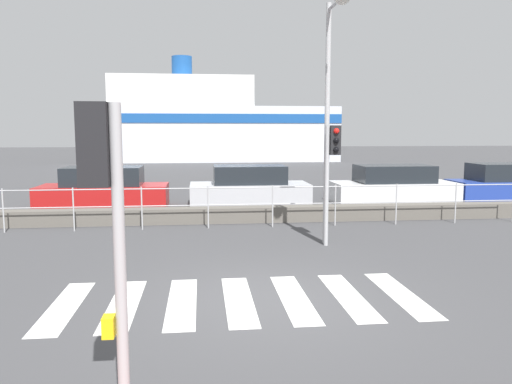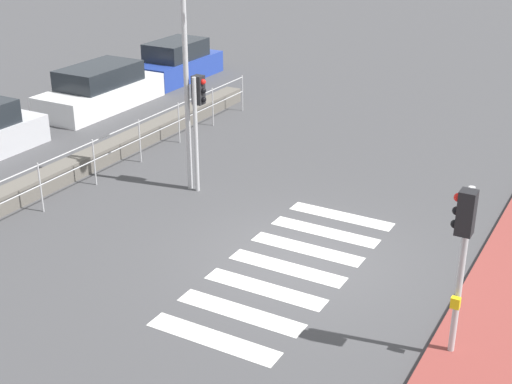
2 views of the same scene
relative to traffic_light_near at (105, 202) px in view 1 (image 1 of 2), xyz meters
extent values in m
plane|color=#424244|center=(1.87, 3.53, -2.11)|extent=(160.00, 160.00, 0.00)
cube|color=silver|center=(-1.34, 3.53, -2.11)|extent=(0.45, 2.40, 0.01)
cube|color=silver|center=(-0.44, 3.53, -2.11)|extent=(0.45, 2.40, 0.01)
cube|color=silver|center=(0.46, 3.53, -2.11)|extent=(0.45, 2.40, 0.01)
cube|color=silver|center=(1.36, 3.53, -2.11)|extent=(0.45, 2.40, 0.01)
cube|color=silver|center=(2.26, 3.53, -2.11)|extent=(0.45, 2.40, 0.01)
cube|color=silver|center=(3.16, 3.53, -2.11)|extent=(0.45, 2.40, 0.01)
cube|color=silver|center=(4.06, 3.53, -2.11)|extent=(0.45, 2.40, 0.01)
cube|color=#605B54|center=(1.87, 10.45, -1.88)|extent=(18.10, 0.55, 0.45)
cylinder|color=#B2B2B5|center=(1.87, 9.58, -0.98)|extent=(16.29, 0.03, 0.03)
cylinder|color=#B2B2B5|center=(1.87, 9.58, -1.46)|extent=(16.29, 0.03, 0.03)
cylinder|color=#B2B2B5|center=(-4.46, 9.58, -1.52)|extent=(0.04, 0.04, 1.19)
cylinder|color=#B2B2B5|center=(-2.65, 9.58, -1.52)|extent=(0.04, 0.04, 1.19)
cylinder|color=#B2B2B5|center=(-0.84, 9.58, -1.52)|extent=(0.04, 0.04, 1.19)
cylinder|color=#B2B2B5|center=(0.97, 9.58, -1.52)|extent=(0.04, 0.04, 1.19)
cylinder|color=#B2B2B5|center=(2.78, 9.58, -1.52)|extent=(0.04, 0.04, 1.19)
cylinder|color=#B2B2B5|center=(4.59, 9.58, -1.52)|extent=(0.04, 0.04, 1.19)
cylinder|color=#B2B2B5|center=(6.40, 9.58, -1.52)|extent=(0.04, 0.04, 1.19)
cylinder|color=#B2B2B5|center=(8.21, 9.58, -1.52)|extent=(0.04, 0.04, 1.19)
cylinder|color=#B2B2B5|center=(0.10, -0.01, -0.65)|extent=(0.10, 0.10, 2.92)
cube|color=black|center=(-0.07, -0.01, 0.47)|extent=(0.24, 0.24, 0.68)
sphere|color=red|center=(-0.07, 0.13, 0.68)|extent=(0.13, 0.13, 0.13)
sphere|color=black|center=(-0.07, 0.13, 0.47)|extent=(0.13, 0.13, 0.13)
sphere|color=black|center=(-0.07, 0.13, 0.26)|extent=(0.13, 0.13, 0.13)
cube|color=yellow|center=(-0.01, -0.01, -1.06)|extent=(0.10, 0.14, 0.18)
cylinder|color=#B2B2B5|center=(3.71, 7.17, -0.70)|extent=(0.10, 0.10, 2.83)
cube|color=black|center=(3.88, 7.17, 0.38)|extent=(0.24, 0.24, 0.68)
sphere|color=red|center=(3.88, 7.03, 0.59)|extent=(0.13, 0.13, 0.13)
sphere|color=black|center=(3.88, 7.03, 0.38)|extent=(0.13, 0.13, 0.13)
sphere|color=black|center=(3.88, 7.03, 0.16)|extent=(0.13, 0.13, 0.13)
cylinder|color=#B2B2B5|center=(3.75, 7.41, 0.69)|extent=(0.12, 0.12, 5.61)
cylinder|color=#B2B2B5|center=(3.75, 6.88, 3.35)|extent=(0.07, 1.07, 0.07)
ellipsoid|color=silver|center=(3.75, 6.35, 3.30)|extent=(0.32, 0.42, 0.19)
cube|color=silver|center=(1.87, 41.84, 0.32)|extent=(22.34, 6.24, 4.85)
cube|color=white|center=(-0.81, 41.84, 4.07)|extent=(12.51, 4.99, 2.67)
cube|color=#194C99|center=(1.87, 38.70, 1.67)|extent=(22.34, 0.08, 0.78)
cylinder|color=#194C99|center=(-0.81, 41.84, 6.31)|extent=(1.80, 1.80, 1.80)
cube|color=#B21919|center=(-2.66, 13.86, -1.71)|extent=(4.46, 1.81, 0.80)
cube|color=#1E2328|center=(-2.66, 13.86, -0.99)|extent=(2.68, 1.59, 0.65)
cube|color=#BCBCC1|center=(2.54, 13.86, -1.71)|extent=(4.31, 1.81, 0.80)
cube|color=#1E2328|center=(2.54, 13.86, -0.98)|extent=(2.59, 1.60, 0.65)
cube|color=silver|center=(8.01, 13.86, -1.72)|extent=(4.58, 1.83, 0.79)
cube|color=#1E2328|center=(8.01, 13.86, -1.00)|extent=(2.75, 1.61, 0.64)
cube|color=#233D9E|center=(12.39, 13.86, -1.71)|extent=(3.95, 1.70, 0.80)
cube|color=#1E2328|center=(12.39, 13.86, -0.98)|extent=(2.37, 1.50, 0.66)
camera|label=1|loc=(0.79, -4.17, 0.58)|focal=35.00mm
camera|label=2|loc=(-9.55, -1.88, 4.78)|focal=50.00mm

